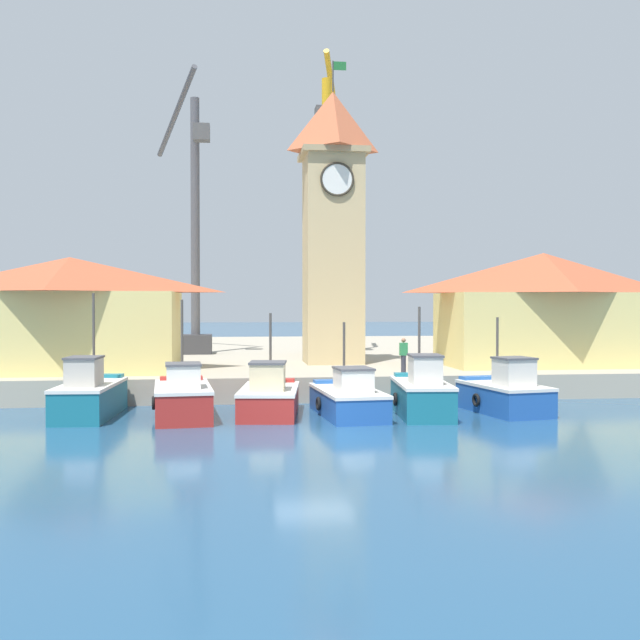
# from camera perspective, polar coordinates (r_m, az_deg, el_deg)

# --- Properties ---
(ground_plane) EXTENTS (300.00, 300.00, 0.00)m
(ground_plane) POSITION_cam_1_polar(r_m,az_deg,el_deg) (24.33, -0.46, -8.77)
(ground_plane) COLOR navy
(quay_wharf) EXTENTS (120.00, 40.00, 1.10)m
(quay_wharf) POSITION_cam_1_polar(r_m,az_deg,el_deg) (51.69, -3.89, -2.85)
(quay_wharf) COLOR #A89E89
(quay_wharf) RESTS_ON ground
(fishing_boat_far_left) EXTENTS (2.15, 5.09, 4.64)m
(fishing_boat_far_left) POSITION_cam_1_polar(r_m,az_deg,el_deg) (29.35, -17.15, -5.52)
(fishing_boat_far_left) COLOR #196B7F
(fishing_boat_far_left) RESTS_ON ground
(fishing_boat_left_outer) EXTENTS (2.43, 4.99, 4.39)m
(fishing_boat_left_outer) POSITION_cam_1_polar(r_m,az_deg,el_deg) (28.25, -10.42, -5.86)
(fishing_boat_left_outer) COLOR #AD2823
(fishing_boat_left_outer) RESTS_ON ground
(fishing_boat_left_inner) EXTENTS (2.69, 4.96, 3.87)m
(fishing_boat_left_inner) POSITION_cam_1_polar(r_m,az_deg,el_deg) (28.55, -3.89, -5.86)
(fishing_boat_left_inner) COLOR #AD2823
(fishing_boat_left_inner) RESTS_ON ground
(fishing_boat_mid_left) EXTENTS (2.46, 5.18, 3.52)m
(fishing_boat_mid_left) POSITION_cam_1_polar(r_m,az_deg,el_deg) (28.34, 2.15, -6.01)
(fishing_boat_mid_left) COLOR #2356A8
(fishing_boat_mid_left) RESTS_ON ground
(fishing_boat_center) EXTENTS (2.26, 4.86, 4.12)m
(fishing_boat_center) POSITION_cam_1_polar(r_m,az_deg,el_deg) (28.64, 7.76, -5.61)
(fishing_boat_center) COLOR #196B7F
(fishing_boat_center) RESTS_ON ground
(fishing_boat_mid_right) EXTENTS (2.79, 4.46, 3.70)m
(fishing_boat_mid_right) POSITION_cam_1_polar(r_m,az_deg,el_deg) (29.96, 13.89, -5.48)
(fishing_boat_mid_right) COLOR #2356A8
(fishing_boat_mid_right) RESTS_ON ground
(clock_tower) EXTENTS (3.45, 3.45, 15.88)m
(clock_tower) POSITION_cam_1_polar(r_m,az_deg,el_deg) (39.72, 0.99, 7.69)
(clock_tower) COLOR tan
(clock_tower) RESTS_ON quay_wharf
(warehouse_left) EXTENTS (10.35, 7.24, 5.33)m
(warehouse_left) POSITION_cam_1_polar(r_m,az_deg,el_deg) (37.09, -18.52, 0.54)
(warehouse_left) COLOR #E5D17A
(warehouse_left) RESTS_ON quay_wharf
(warehouse_right) EXTENTS (10.41, 5.68, 5.71)m
(warehouse_right) POSITION_cam_1_polar(r_m,az_deg,el_deg) (39.60, 16.65, 0.90)
(warehouse_right) COLOR #E5D17A
(warehouse_right) RESTS_ON quay_wharf
(port_crane_near) EXTENTS (3.08, 8.92, 18.77)m
(port_crane_near) POSITION_cam_1_polar(r_m,az_deg,el_deg) (46.38, 0.52, 5.73)
(port_crane_near) COLOR #976E11
(port_crane_near) RESTS_ON quay_wharf
(port_crane_far) EXTENTS (4.01, 8.81, 18.09)m
(port_crane_far) POSITION_cam_1_polar(r_m,az_deg,el_deg) (47.88, -9.58, 5.14)
(port_crane_far) COLOR #353539
(port_crane_far) RESTS_ON quay_wharf
(dock_worker_near_tower) EXTENTS (0.34, 0.22, 1.62)m
(dock_worker_near_tower) POSITION_cam_1_polar(r_m,az_deg,el_deg) (33.26, 6.38, -2.70)
(dock_worker_near_tower) COLOR #33333D
(dock_worker_near_tower) RESTS_ON quay_wharf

